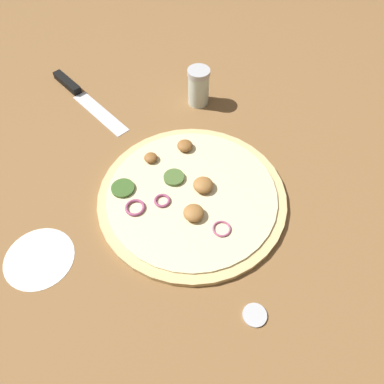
# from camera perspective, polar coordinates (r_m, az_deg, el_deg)

# --- Properties ---
(ground_plane) EXTENTS (3.00, 3.00, 0.00)m
(ground_plane) POSITION_cam_1_polar(r_m,az_deg,el_deg) (0.72, -0.00, -1.00)
(ground_plane) COLOR brown
(pizza) EXTENTS (0.36, 0.36, 0.03)m
(pizza) POSITION_cam_1_polar(r_m,az_deg,el_deg) (0.71, -0.13, -0.56)
(pizza) COLOR #D6B77A
(pizza) RESTS_ON ground_plane
(knife) EXTENTS (0.28, 0.07, 0.02)m
(knife) POSITION_cam_1_polar(r_m,az_deg,el_deg) (0.97, -17.16, 14.45)
(knife) COLOR silver
(knife) RESTS_ON ground_plane
(spice_jar) EXTENTS (0.05, 0.05, 0.09)m
(spice_jar) POSITION_cam_1_polar(r_m,az_deg,el_deg) (0.88, 1.00, 15.77)
(spice_jar) COLOR silver
(spice_jar) RESTS_ON ground_plane
(loose_cap) EXTENTS (0.04, 0.04, 0.01)m
(loose_cap) POSITION_cam_1_polar(r_m,az_deg,el_deg) (0.62, 9.55, -17.96)
(loose_cap) COLOR #B2B2B7
(loose_cap) RESTS_ON ground_plane
(flour_patch) EXTENTS (0.12, 0.12, 0.00)m
(flour_patch) POSITION_cam_1_polar(r_m,az_deg,el_deg) (0.70, -22.27, -9.33)
(flour_patch) COLOR white
(flour_patch) RESTS_ON ground_plane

